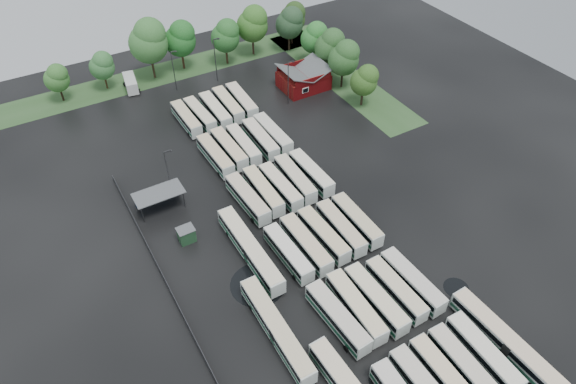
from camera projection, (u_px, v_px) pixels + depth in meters
ground at (316, 253)px, 79.69m from camera, size 160.00×160.00×0.00m
brick_building at (304, 80)px, 114.52m from camera, size 10.07×8.60×5.39m
wash_shed at (158, 194)px, 85.28m from camera, size 8.20×4.20×3.58m
utility_hut at (186, 235)px, 80.79m from camera, size 2.70×2.20×2.62m
grass_strip_north at (176, 70)px, 121.62m from camera, size 80.00×10.00×0.01m
grass_strip_east at (340, 76)px, 119.51m from camera, size 10.00×50.00×0.01m
west_fence at (161, 273)px, 76.13m from camera, size 0.10×50.00×1.20m
bus_r0c2 at (445, 377)px, 62.83m from camera, size 2.56×11.24×3.12m
bus_r0c3 at (464, 366)px, 63.84m from camera, size 2.72×11.43×3.17m
bus_r0c4 at (483, 353)px, 65.14m from camera, size 2.70×11.56×3.20m
bus_r1c0 at (337, 318)px, 68.98m from camera, size 3.07×11.85×3.27m
bus_r1c1 at (356, 307)px, 70.25m from camera, size 2.85×11.86×3.28m
bus_r1c2 at (376, 299)px, 71.18m from camera, size 2.70×11.84×3.28m
bus_r1c3 at (396, 290)px, 72.50m from camera, size 2.55×11.20×3.11m
bus_r1c4 at (412, 281)px, 73.52m from camera, size 2.83×11.62×3.21m
bus_r2c0 at (288, 253)px, 77.48m from camera, size 2.61×11.21×3.11m
bus_r2c1 at (306, 244)px, 78.66m from camera, size 2.60×11.80×3.28m
bus_r2c2 at (323, 235)px, 80.15m from camera, size 2.78×11.50×3.18m
bus_r2c3 at (341, 228)px, 81.27m from camera, size 2.69×11.42×3.16m
bus_r2c4 at (357, 220)px, 82.51m from camera, size 2.47×11.31×3.14m
bus_r3c0 at (248, 199)px, 86.19m from camera, size 2.90×11.76×3.25m
bus_r3c1 at (263, 191)px, 87.67m from camera, size 2.68×11.50×3.19m
bus_r3c2 at (280, 187)px, 88.50m from camera, size 2.62×11.38×3.16m
bus_r3c3 at (295, 179)px, 89.95m from camera, size 2.87×11.67×3.23m
bus_r3c4 at (311, 173)px, 91.18m from camera, size 2.64×11.57×3.21m
bus_r4c0 at (215, 156)px, 94.77m from camera, size 2.71×11.56×3.20m
bus_r4c1 at (229, 149)px, 96.30m from camera, size 2.60×11.57×3.21m
bus_r4c2 at (243, 145)px, 97.29m from camera, size 2.63×11.23×3.11m
bus_r4c3 at (260, 139)px, 98.48m from camera, size 2.75×11.68×3.23m
bus_r4c4 at (273, 134)px, 99.72m from camera, size 2.58×11.80×3.28m
bus_r5c0 at (186, 119)px, 103.68m from camera, size 2.48×11.19×3.11m
bus_r5c1 at (200, 115)px, 104.76m from camera, size 2.79×11.23×3.10m
bus_r5c2 at (215, 111)px, 105.68m from camera, size 2.65×11.77×3.27m
bus_r5c3 at (228, 105)px, 107.33m from camera, size 2.81×11.66×3.23m
bus_r5c4 at (242, 101)px, 108.37m from camera, size 3.08×11.90×3.28m
artic_bus_west_b at (250, 249)px, 77.88m from camera, size 2.58×17.67×3.28m
artic_bus_west_c at (276, 329)px, 67.79m from camera, size 2.57×16.90×3.13m
artic_bus_east at (506, 342)px, 66.29m from camera, size 2.98×17.25×3.19m
minibus at (131, 83)px, 114.18m from camera, size 3.37×6.82×2.85m
tree_north_0 at (57, 78)px, 108.03m from camera, size 5.26×5.26×8.71m
tree_north_1 at (102, 65)px, 111.55m from camera, size 5.44×5.44×9.01m
tree_north_2 at (149, 40)px, 112.76m from camera, size 8.66×8.66×14.34m
tree_north_3 at (181, 38)px, 116.98m from camera, size 7.18×7.18×11.89m
tree_north_4 at (226, 35)px, 119.13m from camera, size 6.71×6.71×11.12m
tree_north_5 at (253, 23)px, 121.96m from camera, size 7.50×7.50×12.42m
tree_north_6 at (293, 17)px, 126.96m from camera, size 6.54×6.54×10.83m
tree_east_0 at (365, 80)px, 106.40m from camera, size 5.73×5.72×9.47m
tree_east_1 at (345, 57)px, 111.13m from camera, size 6.79×6.79×11.24m
tree_east_2 at (330, 46)px, 115.18m from camera, size 6.80×6.80×11.26m
tree_east_3 at (315, 37)px, 119.25m from camera, size 6.36×6.36×10.54m
tree_east_4 at (290, 23)px, 124.29m from camera, size 6.68×6.68×11.06m
lamp_post_ne at (289, 80)px, 106.88m from camera, size 1.54×0.30×9.98m
lamp_post_nw at (168, 171)px, 85.70m from camera, size 1.48×0.29×9.59m
lamp_post_back_w at (174, 68)px, 111.22m from camera, size 1.45×0.28×9.39m
lamp_post_back_e at (216, 57)px, 114.00m from camera, size 1.57×0.31×10.19m
puddle_0 at (385, 381)px, 64.26m from camera, size 4.07×4.07×0.01m
puddle_1 at (436, 338)px, 68.69m from camera, size 2.78×2.78×0.01m
puddle_2 at (258, 284)px, 75.29m from camera, size 8.21×8.21×0.01m
puddle_3 at (337, 242)px, 81.39m from camera, size 3.86×3.86×0.01m
puddle_4 at (456, 288)px, 74.82m from camera, size 3.75×3.75×0.01m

